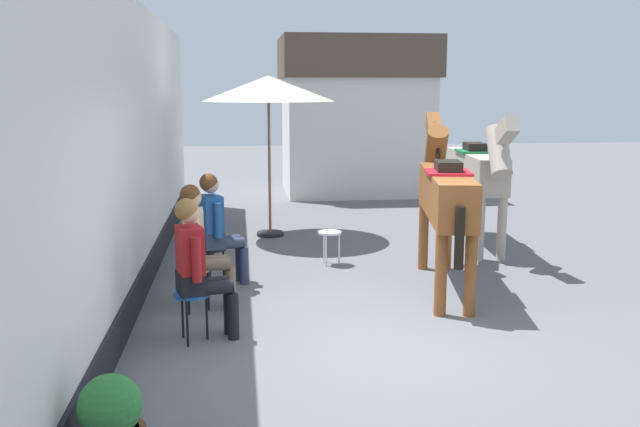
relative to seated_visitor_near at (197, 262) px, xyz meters
The scene contains 12 objects.
ground_plane 3.28m from the seated_visitor_near, 58.34° to the left, with size 40.00×40.00×0.00m, color slate.
pub_facade_wall 1.68m from the seated_visitor_near, 125.88° to the left, with size 0.34×14.00×3.40m.
distant_cottage 9.88m from the seated_visitor_near, 71.78° to the left, with size 3.40×2.60×3.50m.
seated_visitor_near is the anchor object (origin of this frame).
seated_visitor_middle 0.92m from the seated_visitor_near, 91.58° to the left, with size 0.61×0.49×1.39m.
seated_visitor_far 1.90m from the seated_visitor_near, 86.23° to the left, with size 0.61×0.49×1.39m.
saddled_horse_near 3.24m from the seated_visitor_near, 28.06° to the left, with size 0.80×2.98×2.06m.
saddled_horse_far 5.37m from the seated_visitor_near, 42.16° to the left, with size 0.63×3.00×2.06m.
flower_planter_near 2.36m from the seated_visitor_near, 100.43° to the right, with size 0.43×0.43×0.64m.
cafe_parasol 5.08m from the seated_visitor_near, 79.30° to the left, with size 2.10×2.10×2.58m.
spare_stool_white 3.23m from the seated_visitor_near, 59.60° to the left, with size 0.32×0.32×0.46m.
satchel_bag 2.86m from the seated_visitor_near, 91.85° to the left, with size 0.28×0.12×0.20m, color black.
Camera 1 is at (-1.26, -6.18, 2.40)m, focal length 39.17 mm.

